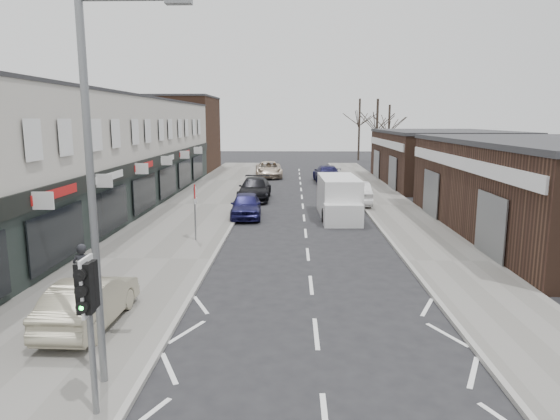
# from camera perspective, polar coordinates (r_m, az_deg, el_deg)

# --- Properties ---
(ground) EXTENTS (160.00, 160.00, 0.00)m
(ground) POSITION_cam_1_polar(r_m,az_deg,el_deg) (12.08, 4.58, -17.79)
(ground) COLOR black
(ground) RESTS_ON ground
(pavement_left) EXTENTS (5.50, 64.00, 0.12)m
(pavement_left) POSITION_cam_1_polar(r_m,az_deg,el_deg) (33.68, -8.94, 0.59)
(pavement_left) COLOR slate
(pavement_left) RESTS_ON ground
(pavement_right) EXTENTS (3.50, 64.00, 0.12)m
(pavement_right) POSITION_cam_1_polar(r_m,az_deg,el_deg) (33.73, 12.44, 0.49)
(pavement_right) COLOR slate
(pavement_right) RESTS_ON ground
(shop_terrace_left) EXTENTS (8.00, 41.00, 7.10)m
(shop_terrace_left) POSITION_cam_1_polar(r_m,az_deg,el_deg) (32.84, -21.64, 5.88)
(shop_terrace_left) COLOR beige
(shop_terrace_left) RESTS_ON ground
(brick_block_far) EXTENTS (8.00, 10.00, 8.00)m
(brick_block_far) POSITION_cam_1_polar(r_m,az_deg,el_deg) (57.13, -11.59, 8.43)
(brick_block_far) COLOR #43291D
(brick_block_far) RESTS_ON ground
(right_unit_near) EXTENTS (10.00, 18.00, 4.50)m
(right_unit_near) POSITION_cam_1_polar(r_m,az_deg,el_deg) (28.13, 29.39, 1.98)
(right_unit_near) COLOR #3D261B
(right_unit_near) RESTS_ON ground
(right_unit_far) EXTENTS (10.00, 16.00, 4.50)m
(right_unit_far) POSITION_cam_1_polar(r_m,az_deg,el_deg) (46.65, 17.99, 5.61)
(right_unit_far) COLOR #3D261B
(right_unit_far) RESTS_ON ground
(tree_far_a) EXTENTS (3.60, 3.60, 8.00)m
(tree_far_a) POSITION_cam_1_polar(r_m,az_deg,el_deg) (59.69, 10.87, 4.68)
(tree_far_a) COLOR #382D26
(tree_far_a) RESTS_ON ground
(tree_far_b) EXTENTS (3.60, 3.60, 7.50)m
(tree_far_b) POSITION_cam_1_polar(r_m,az_deg,el_deg) (66.01, 12.19, 5.16)
(tree_far_b) COLOR #382D26
(tree_far_b) RESTS_ON ground
(tree_far_c) EXTENTS (3.60, 3.60, 8.50)m
(tree_far_c) POSITION_cam_1_polar(r_m,az_deg,el_deg) (71.45, 8.94, 5.64)
(tree_far_c) COLOR #382D26
(tree_far_c) RESTS_ON ground
(traffic_light) EXTENTS (0.28, 0.60, 3.10)m
(traffic_light) POSITION_cam_1_polar(r_m,az_deg,el_deg) (9.96, -21.09, -9.55)
(traffic_light) COLOR slate
(traffic_light) RESTS_ON pavement_left
(street_lamp) EXTENTS (2.23, 0.22, 8.00)m
(street_lamp) POSITION_cam_1_polar(r_m,az_deg,el_deg) (10.63, -20.00, 3.96)
(street_lamp) COLOR slate
(street_lamp) RESTS_ON pavement_left
(warning_sign) EXTENTS (0.12, 0.80, 2.70)m
(warning_sign) POSITION_cam_1_polar(r_m,az_deg,el_deg) (23.35, -9.65, 1.60)
(warning_sign) COLOR slate
(warning_sign) RESTS_ON pavement_left
(white_van) EXTENTS (2.30, 6.11, 2.36)m
(white_van) POSITION_cam_1_polar(r_m,az_deg,el_deg) (29.52, 6.75, 1.35)
(white_van) COLOR white
(white_van) RESTS_ON ground
(sedan_on_pavement) EXTENTS (1.50, 4.09, 1.34)m
(sedan_on_pavement) POSITION_cam_1_polar(r_m,az_deg,el_deg) (14.76, -20.94, -9.74)
(sedan_on_pavement) COLOR #A19A81
(sedan_on_pavement) RESTS_ON pavement_left
(pedestrian) EXTENTS (0.65, 0.43, 1.74)m
(pedestrian) POSITION_cam_1_polar(r_m,az_deg,el_deg) (16.99, -21.58, -6.45)
(pedestrian) COLOR black
(pedestrian) RESTS_ON pavement_left
(parked_car_left_a) EXTENTS (1.97, 4.37, 1.46)m
(parked_car_left_a) POSITION_cam_1_polar(r_m,az_deg,el_deg) (29.20, -3.91, 0.54)
(parked_car_left_a) COLOR #171647
(parked_car_left_a) RESTS_ON ground
(parked_car_left_b) EXTENTS (2.22, 5.39, 1.56)m
(parked_car_left_b) POSITION_cam_1_polar(r_m,az_deg,el_deg) (35.74, -2.91, 2.43)
(parked_car_left_b) COLOR black
(parked_car_left_b) RESTS_ON ground
(parked_car_left_c) EXTENTS (2.98, 5.76, 1.55)m
(parked_car_left_c) POSITION_cam_1_polar(r_m,az_deg,el_deg) (49.59, -1.31, 4.65)
(parked_car_left_c) COLOR #C4B29D
(parked_car_left_c) RESTS_ON ground
(parked_car_right_a) EXTENTS (1.76, 4.89, 1.60)m
(parked_car_right_a) POSITION_cam_1_polar(r_m,az_deg,el_deg) (33.85, 8.55, 1.92)
(parked_car_right_a) COLOR silver
(parked_car_right_a) RESTS_ON ground
(parked_car_right_b) EXTENTS (1.80, 4.40, 1.49)m
(parked_car_right_b) POSITION_cam_1_polar(r_m,az_deg,el_deg) (36.65, 7.05, 2.51)
(parked_car_right_b) COLOR black
(parked_car_right_b) RESTS_ON ground
(parked_car_right_c) EXTENTS (2.47, 5.48, 1.56)m
(parked_car_right_c) POSITION_cam_1_polar(r_m,az_deg,el_deg) (46.01, 5.35, 4.17)
(parked_car_right_c) COLOR #14133B
(parked_car_right_c) RESTS_ON ground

